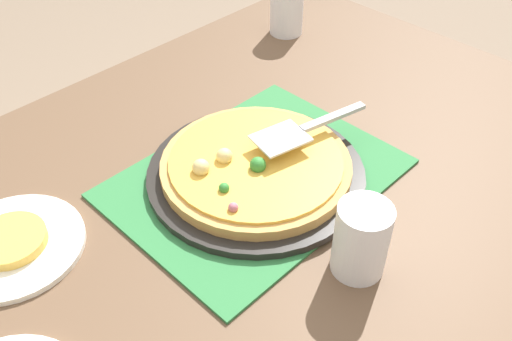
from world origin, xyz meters
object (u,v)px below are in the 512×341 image
object	(u,v)px
served_slice_right	(10,240)
pizza_server	(303,129)
cup_near	(287,10)
cup_far	(361,240)
pizza_pan	(256,174)
pizza	(255,165)
plate_far_right	(13,246)

from	to	relation	value
served_slice_right	pizza_server	bearing A→B (deg)	-20.73
cup_near	pizza_server	bearing A→B (deg)	-134.66
cup_near	cup_far	size ratio (longest dim) A/B	1.00
pizza_pan	cup_far	xyz separation A→B (m)	(-0.03, -0.24, 0.05)
cup_near	pizza	bearing A→B (deg)	-143.43
cup_near	pizza_server	xyz separation A→B (m)	(-0.35, -0.35, 0.01)
pizza	cup_far	world-z (taller)	cup_far
cup_near	pizza_server	size ratio (longest dim) A/B	0.51
pizza_pan	cup_near	size ratio (longest dim) A/B	3.17
cup_far	plate_far_right	bearing A→B (deg)	130.46
pizza_server	pizza_pan	bearing A→B (deg)	167.13
pizza	cup_far	distance (m)	0.25
pizza	cup_near	distance (m)	0.55
plate_far_right	pizza_server	xyz separation A→B (m)	(0.47, -0.18, 0.07)
pizza_pan	pizza_server	distance (m)	0.11
served_slice_right	cup_near	distance (m)	0.84
cup_near	served_slice_right	bearing A→B (deg)	-168.13
cup_far	cup_near	bearing A→B (deg)	50.29
plate_far_right	pizza_pan	bearing A→B (deg)	-22.61
cup_far	pizza	bearing A→B (deg)	82.25
cup_near	pizza_pan	bearing A→B (deg)	-143.33
cup_near	pizza_server	distance (m)	0.49
pizza	cup_near	bearing A→B (deg)	36.57
pizza	plate_far_right	world-z (taller)	pizza
pizza_pan	plate_far_right	world-z (taller)	pizza_pan
plate_far_right	cup_far	xyz separation A→B (m)	(0.34, -0.40, 0.06)
pizza_pan	served_slice_right	size ratio (longest dim) A/B	3.45
plate_far_right	pizza_server	world-z (taller)	pizza_server
cup_near	cup_far	xyz separation A→B (m)	(-0.48, -0.57, 0.00)
pizza_pan	served_slice_right	xyz separation A→B (m)	(-0.38, 0.16, 0.01)
served_slice_right	pizza_pan	bearing A→B (deg)	-22.61
served_slice_right	pizza_server	distance (m)	0.51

